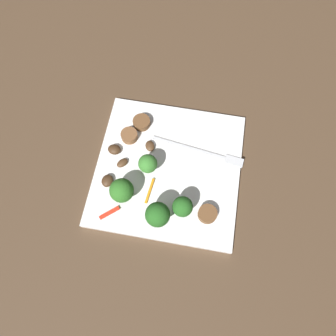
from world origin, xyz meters
name	(u,v)px	position (x,y,z in m)	size (l,w,h in m)	color
ground_plane	(168,170)	(0.00, 0.00, 0.00)	(1.40, 1.40, 0.00)	#4C3826
plate	(168,169)	(0.00, 0.00, 0.01)	(0.27, 0.27, 0.01)	white
fork	(204,152)	(0.06, 0.04, 0.01)	(0.18, 0.04, 0.00)	silver
broccoli_floret_0	(183,207)	(0.04, -0.08, 0.04)	(0.04, 0.04, 0.05)	#296420
broccoli_floret_1	(122,190)	(-0.07, -0.07, 0.04)	(0.04, 0.04, 0.05)	#347525
broccoli_floret_2	(157,215)	(0.00, -0.10, 0.05)	(0.04, 0.04, 0.06)	#296420
broccoli_floret_3	(148,164)	(-0.04, -0.01, 0.04)	(0.03, 0.03, 0.05)	#408630
sausage_slice_0	(142,122)	(-0.07, 0.08, 0.02)	(0.03, 0.03, 0.01)	brown
sausage_slice_1	(207,214)	(0.08, -0.08, 0.02)	(0.03, 0.03, 0.01)	brown
sausage_slice_2	(129,136)	(-0.08, 0.05, 0.02)	(0.03, 0.03, 0.02)	brown
mushroom_0	(122,163)	(-0.09, -0.01, 0.02)	(0.02, 0.01, 0.01)	#4C331E
mushroom_1	(150,146)	(-0.04, 0.04, 0.02)	(0.02, 0.02, 0.01)	#4C331E
mushroom_2	(107,181)	(-0.10, -0.05, 0.02)	(0.02, 0.02, 0.01)	#422B19
mushroom_3	(114,149)	(-0.11, 0.02, 0.02)	(0.02, 0.02, 0.01)	#422B19
pepper_strip_1	(109,213)	(-0.09, -0.10, 0.01)	(0.04, 0.01, 0.00)	red
pepper_strip_2	(150,191)	(-0.02, -0.05, 0.01)	(0.05, 0.00, 0.00)	orange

